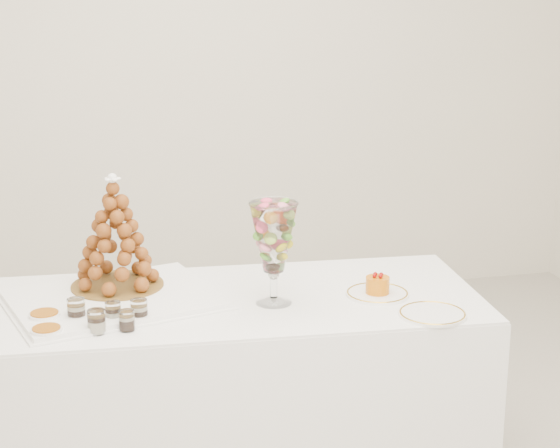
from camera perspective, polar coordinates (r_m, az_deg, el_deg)
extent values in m
cube|color=beige|center=(4.95, -6.37, 10.65)|extent=(4.50, 0.04, 2.80)
cube|color=white|center=(3.37, -3.93, -10.31)|extent=(1.89, 0.86, 0.69)
cube|color=white|center=(3.23, -4.05, -4.70)|extent=(1.88, 0.86, 0.01)
cube|color=white|center=(3.24, -10.08, -4.54)|extent=(0.77, 0.65, 0.02)
cylinder|color=white|center=(3.19, -0.39, -4.65)|extent=(0.12, 0.12, 0.02)
cylinder|color=white|center=(3.17, -0.39, -3.76)|extent=(0.03, 0.03, 0.08)
sphere|color=white|center=(3.16, -0.39, -3.04)|extent=(0.04, 0.04, 0.04)
cylinder|color=white|center=(3.28, 5.95, -4.26)|extent=(0.22, 0.22, 0.01)
cylinder|color=white|center=(3.12, 9.27, -5.44)|extent=(0.22, 0.22, 0.01)
cylinder|color=white|center=(3.08, -12.31, -5.16)|extent=(0.07, 0.07, 0.08)
cylinder|color=white|center=(3.06, -10.14, -5.32)|extent=(0.06, 0.06, 0.07)
cylinder|color=white|center=(3.05, -8.58, -5.25)|extent=(0.06, 0.06, 0.07)
cylinder|color=white|center=(2.98, -11.12, -5.86)|extent=(0.07, 0.07, 0.08)
cylinder|color=white|center=(2.99, -9.32, -5.83)|extent=(0.06, 0.06, 0.07)
cylinder|color=white|center=(3.11, -14.15, -5.57)|extent=(0.10, 0.10, 0.03)
cylinder|color=white|center=(2.99, -14.04, -6.47)|extent=(0.10, 0.10, 0.03)
cylinder|color=brown|center=(3.33, -9.88, -3.69)|extent=(0.32, 0.32, 0.01)
cone|color=brown|center=(3.28, -10.04, -0.43)|extent=(0.31, 0.31, 0.39)
sphere|color=white|center=(3.23, -10.19, 2.69)|extent=(0.04, 0.04, 0.04)
cylinder|color=#C96609|center=(3.26, 5.97, -3.72)|extent=(0.08, 0.08, 0.06)
sphere|color=#890705|center=(3.26, 6.19, -3.07)|extent=(0.01, 0.01, 0.01)
sphere|color=#890705|center=(3.26, 5.83, -3.05)|extent=(0.01, 0.01, 0.01)
sphere|color=#890705|center=(3.24, 5.78, -3.16)|extent=(0.01, 0.01, 0.01)
sphere|color=#890705|center=(3.24, 6.14, -3.18)|extent=(0.01, 0.01, 0.01)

